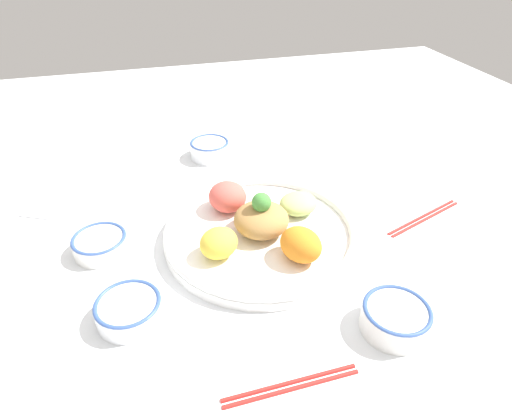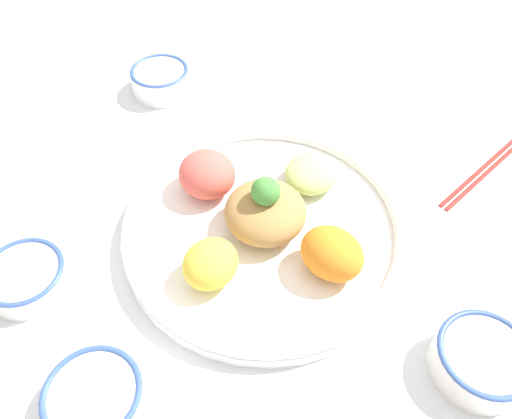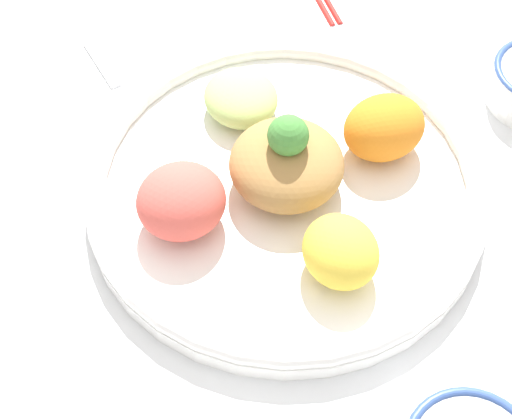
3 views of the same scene
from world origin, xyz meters
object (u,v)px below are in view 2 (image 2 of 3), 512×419
salad_platter (265,223)px  sauce_bowl_red (25,277)px  rice_bowl_blue (95,398)px  sauce_bowl_dark (161,79)px  rice_bowl_plain (481,360)px  chopsticks_pair_far (483,171)px  serving_spoon_main (321,100)px

salad_platter → sauce_bowl_red: (-0.31, 0.05, -0.01)m
rice_bowl_blue → sauce_bowl_dark: 0.57m
sauce_bowl_red → rice_bowl_blue: size_ratio=0.97×
sauce_bowl_dark → rice_bowl_plain: (0.18, -0.65, 0.00)m
rice_bowl_plain → chopsticks_pair_far: bearing=48.4°
rice_bowl_plain → serving_spoon_main: rice_bowl_plain is taller
salad_platter → rice_bowl_blue: 0.30m
sauce_bowl_dark → salad_platter: bearing=-84.6°
rice_bowl_blue → rice_bowl_plain: 0.43m
rice_bowl_plain → rice_bowl_blue: bearing=161.9°
sauce_bowl_dark → rice_bowl_plain: same height
salad_platter → serving_spoon_main: bearing=47.3°
serving_spoon_main → sauce_bowl_red: bearing=-12.1°
sauce_bowl_dark → chopsticks_pair_far: bearing=-45.3°
rice_bowl_blue → chopsticks_pair_far: size_ratio=0.51×
sauce_bowl_red → sauce_bowl_dark: sauce_bowl_dark is taller
sauce_bowl_red → sauce_bowl_dark: bearing=50.1°
sauce_bowl_red → serving_spoon_main: (0.53, 0.19, -0.02)m
sauce_bowl_dark → serving_spoon_main: (0.25, -0.14, -0.02)m
chopsticks_pair_far → sauce_bowl_red: bearing=-25.2°
salad_platter → rice_bowl_plain: bearing=-62.6°
sauce_bowl_red → rice_bowl_blue: rice_bowl_blue is taller
sauce_bowl_red → rice_bowl_blue: 0.19m
sauce_bowl_red → chopsticks_pair_far: (0.67, -0.07, -0.02)m
sauce_bowl_red → rice_bowl_plain: size_ratio=0.97×
sauce_bowl_dark → rice_bowl_blue: bearing=-113.7°
sauce_bowl_red → rice_bowl_plain: (0.45, -0.32, 0.00)m
rice_bowl_blue → serving_spoon_main: bearing=38.1°
rice_bowl_plain → salad_platter: bearing=117.4°
chopsticks_pair_far → rice_bowl_plain: bearing=29.3°
rice_bowl_plain → chopsticks_pair_far: rice_bowl_plain is taller
salad_platter → rice_bowl_plain: salad_platter is taller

